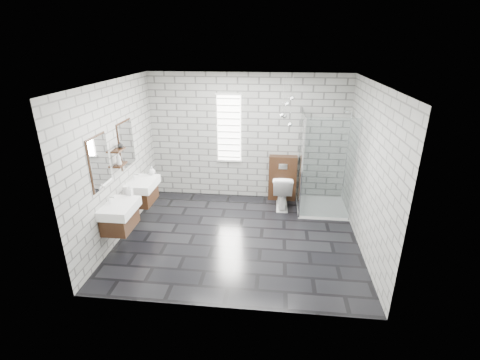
% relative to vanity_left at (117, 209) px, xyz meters
% --- Properties ---
extents(floor, '(4.20, 3.60, 0.02)m').
position_rel_vanity_left_xyz_m(floor, '(1.91, 0.60, -0.77)').
color(floor, black).
rests_on(floor, ground).
extents(ceiling, '(4.20, 3.60, 0.02)m').
position_rel_vanity_left_xyz_m(ceiling, '(1.91, 0.60, 1.95)').
color(ceiling, white).
rests_on(ceiling, wall_back).
extents(wall_back, '(4.20, 0.02, 2.70)m').
position_rel_vanity_left_xyz_m(wall_back, '(1.91, 2.41, 0.59)').
color(wall_back, '#9E9E99').
rests_on(wall_back, floor).
extents(wall_front, '(4.20, 0.02, 2.70)m').
position_rel_vanity_left_xyz_m(wall_front, '(1.91, -1.21, 0.59)').
color(wall_front, '#9E9E99').
rests_on(wall_front, floor).
extents(wall_left, '(0.02, 3.60, 2.70)m').
position_rel_vanity_left_xyz_m(wall_left, '(-0.20, 0.60, 0.59)').
color(wall_left, '#9E9E99').
rests_on(wall_left, floor).
extents(wall_right, '(0.02, 3.60, 2.70)m').
position_rel_vanity_left_xyz_m(wall_right, '(4.02, 0.60, 0.59)').
color(wall_right, '#9E9E99').
rests_on(wall_right, floor).
extents(vanity_left, '(0.47, 0.70, 1.57)m').
position_rel_vanity_left_xyz_m(vanity_left, '(0.00, 0.00, 0.00)').
color(vanity_left, '#3A2111').
rests_on(vanity_left, wall_left).
extents(vanity_right, '(0.47, 0.70, 1.57)m').
position_rel_vanity_left_xyz_m(vanity_right, '(0.00, 1.01, 0.00)').
color(vanity_right, '#3A2111').
rests_on(vanity_right, wall_left).
extents(shelf_lower, '(0.14, 0.30, 0.03)m').
position_rel_vanity_left_xyz_m(shelf_lower, '(-0.12, 0.55, 0.56)').
color(shelf_lower, '#3A2111').
rests_on(shelf_lower, wall_left).
extents(shelf_upper, '(0.14, 0.30, 0.03)m').
position_rel_vanity_left_xyz_m(shelf_upper, '(-0.12, 0.55, 0.82)').
color(shelf_upper, '#3A2111').
rests_on(shelf_upper, wall_left).
extents(window, '(0.56, 0.05, 1.48)m').
position_rel_vanity_left_xyz_m(window, '(1.51, 2.39, 0.79)').
color(window, white).
rests_on(window, wall_back).
extents(cistern_panel, '(0.60, 0.20, 1.00)m').
position_rel_vanity_left_xyz_m(cistern_panel, '(2.68, 2.30, -0.26)').
color(cistern_panel, '#3A2111').
rests_on(cistern_panel, floor).
extents(flush_plate, '(0.18, 0.01, 0.12)m').
position_rel_vanity_left_xyz_m(flush_plate, '(2.68, 2.20, 0.04)').
color(flush_plate, silver).
rests_on(flush_plate, cistern_panel).
extents(shower_enclosure, '(1.00, 1.00, 2.03)m').
position_rel_vanity_left_xyz_m(shower_enclosure, '(3.41, 1.79, -0.25)').
color(shower_enclosure, white).
rests_on(shower_enclosure, floor).
extents(pendant_cluster, '(0.27, 0.25, 0.97)m').
position_rel_vanity_left_xyz_m(pendant_cluster, '(2.71, 1.96, 1.27)').
color(pendant_cluster, silver).
rests_on(pendant_cluster, ceiling).
extents(toilet, '(0.42, 0.72, 0.74)m').
position_rel_vanity_left_xyz_m(toilet, '(2.68, 1.91, -0.39)').
color(toilet, white).
rests_on(toilet, floor).
extents(soap_bottle_a, '(0.09, 0.09, 0.18)m').
position_rel_vanity_left_xyz_m(soap_bottle_a, '(0.08, 0.36, 0.18)').
color(soap_bottle_a, '#B2B2B2').
rests_on(soap_bottle_a, vanity_left).
extents(soap_bottle_b, '(0.13, 0.13, 0.16)m').
position_rel_vanity_left_xyz_m(soap_bottle_b, '(0.12, 1.34, 0.17)').
color(soap_bottle_b, '#B2B2B2').
rests_on(soap_bottle_b, vanity_right).
extents(soap_bottle_c, '(0.09, 0.09, 0.22)m').
position_rel_vanity_left_xyz_m(soap_bottle_c, '(-0.11, 0.51, 0.69)').
color(soap_bottle_c, '#B2B2B2').
rests_on(soap_bottle_c, shelf_lower).
extents(vase, '(0.10, 0.10, 0.10)m').
position_rel_vanity_left_xyz_m(vase, '(-0.11, 0.63, 0.89)').
color(vase, '#B2B2B2').
rests_on(vase, shelf_upper).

